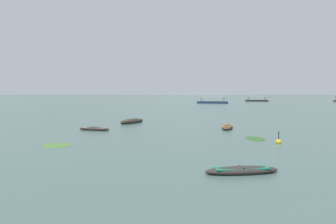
# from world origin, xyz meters

# --- Properties ---
(ground_plane) EXTENTS (6000.00, 6000.00, 0.00)m
(ground_plane) POSITION_xyz_m (0.00, 1500.00, 0.00)
(ground_plane) COLOR #425B56
(mountain_1) EXTENTS (1134.65, 1134.65, 298.52)m
(mountain_1) POSITION_xyz_m (-978.36, 2084.24, 149.26)
(mountain_1) COLOR slate
(mountain_1) RESTS_ON ground
(mountain_2) EXTENTS (1413.92, 1413.92, 324.99)m
(mountain_2) POSITION_xyz_m (188.45, 2251.85, 162.50)
(mountain_2) COLOR slate
(mountain_2) RESTS_ON ground
(rowboat_0) EXTENTS (3.13, 4.02, 0.67)m
(rowboat_0) POSITION_xyz_m (-6.70, 30.28, 0.21)
(rowboat_0) COLOR #2D2826
(rowboat_0) RESTS_ON ground
(rowboat_3) EXTENTS (3.30, 1.69, 0.43)m
(rowboat_3) POSITION_xyz_m (-9.47, 23.43, 0.14)
(rowboat_3) COLOR #2D2826
(rowboat_3) RESTS_ON ground
(rowboat_5) EXTENTS (3.42, 1.25, 0.39)m
(rowboat_5) POSITION_xyz_m (0.86, 8.41, 0.12)
(rowboat_5) COLOR #2D2826
(rowboat_5) RESTS_ON ground
(rowboat_6) EXTENTS (1.95, 3.41, 0.51)m
(rowboat_6) POSITION_xyz_m (3.57, 24.63, 0.16)
(rowboat_6) COLOR #4C3323
(rowboat_6) RESTS_ON ground
(ferry_0) EXTENTS (10.24, 4.97, 2.54)m
(ferry_0) POSITION_xyz_m (37.82, 126.79, 0.45)
(ferry_0) COLOR #2D2826
(ferry_0) RESTS_ON ground
(ferry_1) EXTENTS (11.52, 7.16, 2.54)m
(ferry_1) POSITION_xyz_m (13.83, 101.08, 0.45)
(ferry_1) COLOR navy
(ferry_1) RESTS_ON ground
(mooring_buoy) EXTENTS (0.42, 0.42, 0.96)m
(mooring_buoy) POSITION_xyz_m (5.44, 16.11, 0.10)
(mooring_buoy) COLOR yellow
(mooring_buoy) RESTS_ON ground
(weed_patch_0) EXTENTS (1.54, 2.72, 0.14)m
(weed_patch_0) POSITION_xyz_m (4.38, 18.16, 0.00)
(weed_patch_0) COLOR #2D5628
(weed_patch_0) RESTS_ON ground
(weed_patch_4) EXTENTS (2.86, 2.88, 0.14)m
(weed_patch_4) POSITION_xyz_m (-9.94, 15.25, 0.00)
(weed_patch_4) COLOR #477033
(weed_patch_4) RESTS_ON ground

